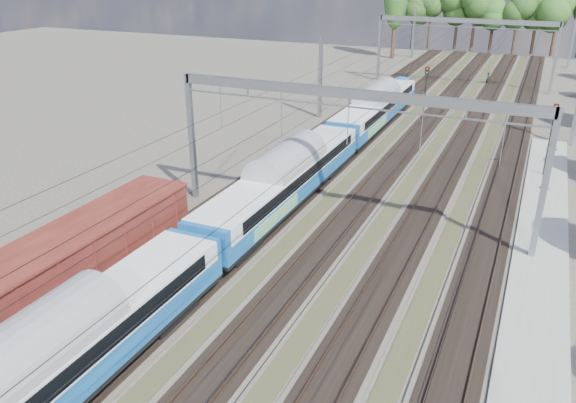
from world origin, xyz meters
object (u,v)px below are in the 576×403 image
at_px(emu_train, 284,175).
at_px(signal_near, 426,89).
at_px(worker, 488,78).
at_px(signal_far, 551,132).
at_px(freight_boxcar, 73,264).

xyz_separation_m(emu_train, signal_near, (4.21, 25.53, 1.21)).
distance_m(worker, signal_far, 37.62).
xyz_separation_m(freight_boxcar, signal_far, (20.73, 29.18, 1.37)).
relative_size(emu_train, signal_far, 11.03).
relative_size(emu_train, signal_near, 10.73).
xyz_separation_m(worker, signal_far, (8.24, -36.58, 2.97)).
xyz_separation_m(freight_boxcar, worker, (12.49, 65.76, -1.60)).
relative_size(freight_boxcar, signal_near, 2.51).
height_order(emu_train, signal_far, signal_far).
bearing_deg(signal_near, emu_train, -90.45).
bearing_deg(signal_far, emu_train, -137.55).
height_order(emu_train, signal_near, signal_near).
relative_size(worker, signal_far, 0.28).
bearing_deg(signal_far, signal_near, 138.05).
bearing_deg(signal_near, worker, 90.45).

